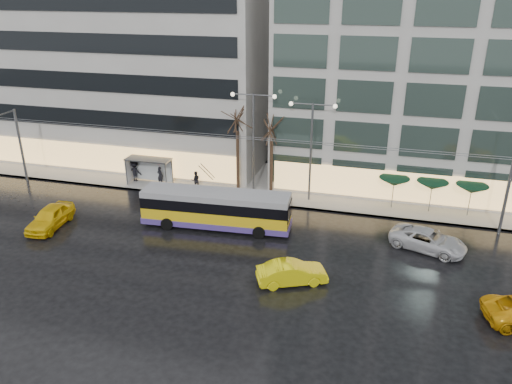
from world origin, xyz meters
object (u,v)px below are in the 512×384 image
at_px(bus_shelter, 146,165).
at_px(street_lamp_near, 253,131).
at_px(taxi_a, 50,217).
at_px(trolleybus, 216,210).

height_order(bus_shelter, street_lamp_near, street_lamp_near).
bearing_deg(bus_shelter, taxi_a, -107.62).
distance_m(trolleybus, taxi_a, 12.92).
xyz_separation_m(street_lamp_near, taxi_a, (-13.58, -10.19, -5.16)).
relative_size(trolleybus, street_lamp_near, 1.29).
xyz_separation_m(trolleybus, taxi_a, (-12.46, -3.36, -0.62)).
bearing_deg(taxi_a, trolleybus, 10.20).
distance_m(street_lamp_near, taxi_a, 17.75).
relative_size(trolleybus, taxi_a, 2.39).
distance_m(trolleybus, bus_shelter, 11.45).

